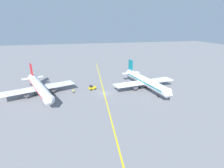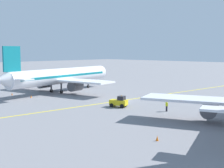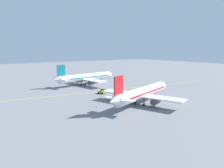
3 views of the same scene
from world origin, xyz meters
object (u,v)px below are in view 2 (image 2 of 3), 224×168
airplane_at_gate (61,76)px  traffic_cone_by_wingtip (31,97)px  traffic_cone_mid_apron (12,94)px  traffic_cone_near_nose (157,138)px  baggage_tug_white (119,102)px  ground_crew_worker (167,106)px

airplane_at_gate → traffic_cone_by_wingtip: 10.43m
airplane_at_gate → traffic_cone_mid_apron: bearing=-110.8°
traffic_cone_by_wingtip → traffic_cone_mid_apron: bearing=-172.8°
traffic_cone_by_wingtip → traffic_cone_near_nose: bearing=-11.1°
traffic_cone_near_nose → traffic_cone_by_wingtip: same height
traffic_cone_near_nose → traffic_cone_by_wingtip: bearing=168.9°
traffic_cone_near_nose → traffic_cone_mid_apron: size_ratio=1.00×
traffic_cone_mid_apron → traffic_cone_by_wingtip: (6.40, 0.81, 0.00)m
baggage_tug_white → traffic_cone_by_wingtip: 20.82m
airplane_at_gate → traffic_cone_near_nose: bearing=-23.1°
ground_crew_worker → traffic_cone_by_wingtip: ground_crew_worker is taller
baggage_tug_white → traffic_cone_by_wingtip: bearing=-166.6°
airplane_at_gate → baggage_tug_white: (22.71, -4.72, -2.81)m
ground_crew_worker → traffic_cone_near_nose: 16.87m
airplane_at_gate → traffic_cone_mid_apron: (-3.93, -10.35, -3.43)m
ground_crew_worker → traffic_cone_mid_apron: size_ratio=3.05×
airplane_at_gate → baggage_tug_white: airplane_at_gate is taller
baggage_tug_white → traffic_cone_near_nose: (16.64, -12.07, -0.63)m
airplane_at_gate → traffic_cone_mid_apron: airplane_at_gate is taller
airplane_at_gate → baggage_tug_white: 23.36m
baggage_tug_white → traffic_cone_near_nose: baggage_tug_white is taller
ground_crew_worker → traffic_cone_mid_apron: ground_crew_worker is taller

